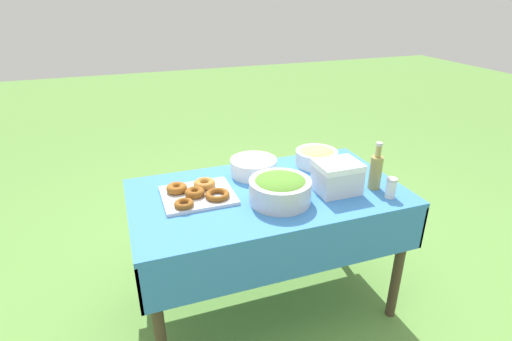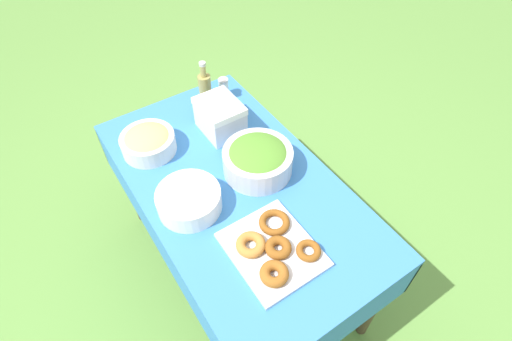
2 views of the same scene
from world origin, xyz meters
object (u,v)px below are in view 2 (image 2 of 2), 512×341
Objects in this scene: olive_oil_bottle at (205,89)px; cooler_box at (220,117)px; pasta_bowl at (148,142)px; plate_stack at (188,199)px; salad_bowl at (258,159)px; donut_platter at (273,248)px.

olive_oil_bottle is 1.16× the size of cooler_box.
pasta_bowl is 0.36m from plate_stack.
cooler_box is at bearing 0.34° from salad_bowl.
salad_bowl is 1.23× the size of pasta_bowl.
salad_bowl is at bearing -88.19° from plate_stack.
salad_bowl is at bearing -179.66° from cooler_box.
salad_bowl is 0.48m from pasta_bowl.
pasta_bowl reaches higher than donut_platter.
pasta_bowl is at bearing 12.45° from donut_platter.
olive_oil_bottle reaches higher than pasta_bowl.
cooler_box reaches higher than plate_stack.
donut_platter is 1.61× the size of cooler_box.
donut_platter is 0.37m from plate_stack.
donut_platter is at bearing 166.57° from olive_oil_bottle.
cooler_box is (0.31, -0.32, 0.03)m from plate_stack.
plate_stack is at bearing 133.80° from cooler_box.
pasta_bowl is 0.33m from cooler_box.
olive_oil_bottle reaches higher than donut_platter.
salad_bowl is 0.49m from olive_oil_bottle.
cooler_box is at bearing -46.20° from plate_stack.
plate_stack is at bearing 144.76° from olive_oil_bottle.
olive_oil_bottle is (0.13, -0.35, 0.04)m from pasta_bowl.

